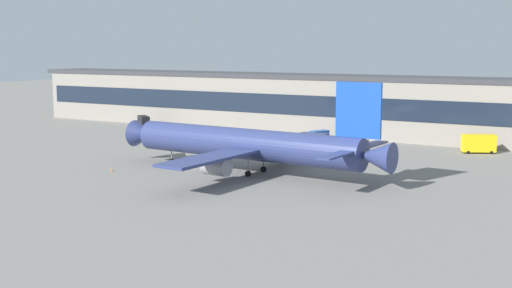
% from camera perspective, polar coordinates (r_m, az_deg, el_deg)
% --- Properties ---
extents(ground_plane, '(600.00, 600.00, 0.00)m').
position_cam_1_polar(ground_plane, '(128.81, -5.36, -2.14)').
color(ground_plane, slate).
extents(terminal_building, '(195.30, 15.10, 16.05)m').
position_cam_1_polar(terminal_building, '(180.56, 5.91, 3.45)').
color(terminal_building, gray).
rests_on(terminal_building, ground_plane).
extents(airliner, '(57.44, 48.96, 17.70)m').
position_cam_1_polar(airliner, '(122.48, -0.59, -0.04)').
color(airliner, navy).
rests_on(airliner, ground_plane).
extents(crew_van, '(3.97, 5.64, 2.55)m').
position_cam_1_polar(crew_van, '(167.26, 5.45, 0.79)').
color(crew_van, '#2651A5').
rests_on(crew_van, ground_plane).
extents(baggage_tug, '(2.52, 3.84, 1.85)m').
position_cam_1_polar(baggage_tug, '(156.85, 9.12, 0.08)').
color(baggage_tug, gray).
rests_on(baggage_tug, ground_plane).
extents(catering_truck, '(7.59, 5.62, 4.15)m').
position_cam_1_polar(catering_truck, '(154.77, 18.64, 0.09)').
color(catering_truck, yellow).
rests_on(catering_truck, ground_plane).
extents(stair_truck, '(6.22, 5.57, 3.55)m').
position_cam_1_polar(stair_truck, '(195.04, -9.68, 1.94)').
color(stair_truck, black).
rests_on(stair_truck, ground_plane).
extents(traffic_cone_0, '(0.44, 0.44, 0.55)m').
position_cam_1_polar(traffic_cone_0, '(128.43, -12.36, -2.20)').
color(traffic_cone_0, '#F2590C').
rests_on(traffic_cone_0, ground_plane).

